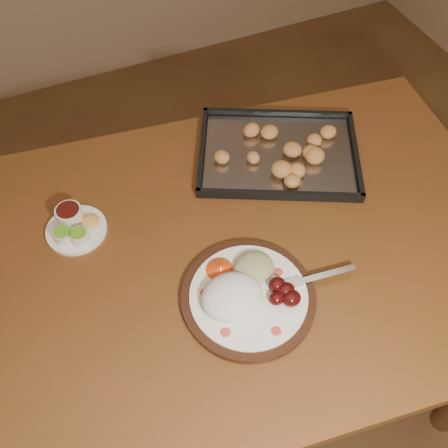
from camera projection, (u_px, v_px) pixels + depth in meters
name	position (u px, v px, depth m)	size (l,w,h in m)	color
ground	(222.00, 442.00, 1.61)	(4.00, 4.00, 0.00)	brown
dining_table	(206.00, 275.00, 1.22)	(1.60, 1.08, 0.75)	brown
dinner_plate	(245.00, 293.00, 1.06)	(0.39, 0.29, 0.07)	black
condiment_saucer	(74.00, 226.00, 1.17)	(0.14, 0.14, 0.05)	white
baking_tray	(278.00, 152.00, 1.31)	(0.51, 0.46, 0.04)	black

